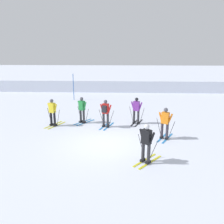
% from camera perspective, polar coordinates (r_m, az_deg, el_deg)
% --- Properties ---
extents(ground_plane, '(120.00, 120.00, 0.00)m').
position_cam_1_polar(ground_plane, '(11.43, -1.76, -8.09)').
color(ground_plane, silver).
extents(far_snow_ridge, '(80.00, 8.49, 1.27)m').
position_cam_1_polar(far_snow_ridge, '(29.02, 0.86, 7.70)').
color(far_snow_ridge, silver).
rests_on(far_snow_ridge, ground).
extents(skier_yellow, '(1.02, 1.60, 1.71)m').
position_cam_1_polar(skier_yellow, '(14.23, -14.90, 0.07)').
color(skier_yellow, gold).
rests_on(skier_yellow, ground).
extents(skier_black, '(1.33, 1.45, 1.71)m').
position_cam_1_polar(skier_black, '(9.37, 8.74, -7.65)').
color(skier_black, gold).
rests_on(skier_black, ground).
extents(skier_green, '(1.23, 1.52, 1.71)m').
position_cam_1_polar(skier_green, '(14.46, -7.62, 0.71)').
color(skier_green, '#237AC6').
rests_on(skier_green, ground).
extents(skier_orange, '(1.10, 1.58, 1.71)m').
position_cam_1_polar(skier_orange, '(12.04, 13.35, -2.61)').
color(skier_orange, '#237AC6').
rests_on(skier_orange, ground).
extents(skier_purple, '(0.95, 1.63, 1.71)m').
position_cam_1_polar(skier_purple, '(14.27, 6.22, 0.56)').
color(skier_purple, black).
rests_on(skier_purple, ground).
extents(skier_red, '(0.96, 1.63, 1.71)m').
position_cam_1_polar(skier_red, '(13.52, -1.68, -0.02)').
color(skier_red, '#237AC6').
rests_on(skier_red, ground).
extents(trail_marker_pole, '(0.06, 0.06, 2.46)m').
position_cam_1_polar(trail_marker_pole, '(21.46, -9.77, 6.31)').
color(trail_marker_pole, '#1E56AD').
rests_on(trail_marker_pole, ground).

